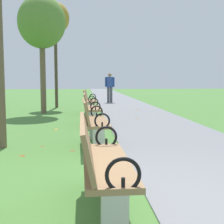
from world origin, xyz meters
The scene contains 10 objects.
ground_plane centered at (0.00, 0.00, 0.00)m, with size 80.00×80.00×0.00m, color #4C7F38.
paved_walkway centered at (1.30, 18.00, 0.01)m, with size 2.60×44.00×0.02m, color slate.
park_bench_1 centered at (-0.50, 0.12, 0.49)m, with size 0.49×1.61×0.90m.
park_bench_2 centered at (-0.50, 3.11, 0.49)m, with size 0.51×1.61×0.90m.
park_bench_3 centered at (-0.50, 5.96, 0.49)m, with size 0.48×1.60×0.90m.
park_bench_4 centered at (-0.50, 8.86, 0.49)m, with size 0.54×1.62×0.90m.
tree_3 centered at (-2.24, 9.17, 3.37)m, with size 1.77×1.77×4.38m.
tree_4 centered at (-1.97, 11.61, 3.96)m, with size 1.27×1.27×4.72m.
pedestrian_walking centered at (0.70, 14.35, 0.93)m, with size 0.53×0.22×1.62m.
scattered_leaves centered at (-0.35, 5.97, 0.01)m, with size 4.31×12.60×0.02m.
Camera 1 is at (-0.65, -2.83, 1.28)m, focal length 50.01 mm.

